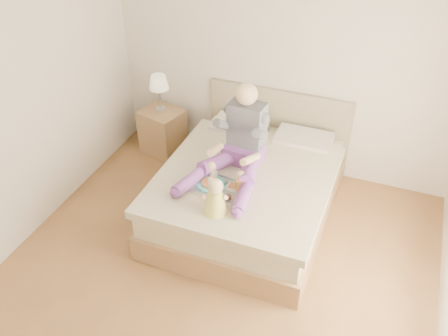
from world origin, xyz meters
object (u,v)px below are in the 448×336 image
(adult, at_px, (239,145))
(baby, at_px, (215,198))
(bed, at_px, (251,187))
(nightstand, at_px, (163,131))
(tray, at_px, (219,186))

(adult, bearing_deg, baby, -81.64)
(bed, bearing_deg, nightstand, 153.35)
(adult, bearing_deg, bed, 37.19)
(tray, relative_size, baby, 1.36)
(bed, distance_m, baby, 0.92)
(bed, height_order, tray, bed)
(baby, bearing_deg, adult, 74.89)
(nightstand, bearing_deg, tray, -29.60)
(bed, height_order, nightstand, bed)
(bed, relative_size, nightstand, 3.74)
(tray, bearing_deg, adult, 90.26)
(bed, relative_size, baby, 5.97)
(tray, bearing_deg, bed, 77.77)
(nightstand, distance_m, adult, 1.62)
(nightstand, height_order, tray, tray)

